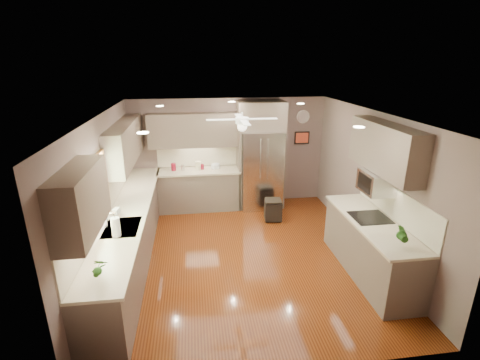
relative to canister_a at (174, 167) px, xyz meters
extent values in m
plane|color=#431A09|center=(1.28, -2.24, -1.02)|extent=(5.00, 5.00, 0.00)
plane|color=white|center=(1.28, -2.24, 1.48)|extent=(5.00, 5.00, 0.00)
plane|color=#695550|center=(1.28, 0.26, 0.23)|extent=(4.50, 0.00, 4.50)
plane|color=#695550|center=(1.28, -4.74, 0.23)|extent=(4.50, 0.00, 4.50)
plane|color=#695550|center=(-0.97, -2.24, 0.23)|extent=(0.00, 5.00, 5.00)
plane|color=#695550|center=(3.53, -2.24, 0.23)|extent=(0.00, 5.00, 5.00)
cylinder|color=maroon|center=(0.00, 0.00, 0.00)|extent=(0.13, 0.13, 0.17)
cylinder|color=silver|center=(0.21, -0.04, -0.01)|extent=(0.10, 0.10, 0.13)
cylinder|color=beige|center=(0.55, 0.00, 0.01)|extent=(0.15, 0.15, 0.20)
cylinder|color=maroon|center=(0.64, 0.00, -0.02)|extent=(0.10, 0.10, 0.12)
imported|color=white|center=(-0.80, -2.32, 0.01)|extent=(0.10, 0.10, 0.19)
imported|color=#225117|center=(-0.66, -4.05, 0.08)|extent=(0.17, 0.12, 0.31)
imported|color=#225117|center=(3.20, -3.79, 0.08)|extent=(0.20, 0.17, 0.31)
imported|color=beige|center=(0.95, -0.01, -0.05)|extent=(0.26, 0.26, 0.05)
cube|color=brown|center=(-0.67, -2.09, -0.57)|extent=(0.60, 4.70, 0.90)
cube|color=beige|center=(-0.65, -2.09, -0.10)|extent=(0.65, 4.70, 0.04)
cube|color=beige|center=(-0.96, -2.09, 0.18)|extent=(0.02, 4.70, 0.50)
cube|color=brown|center=(0.56, -0.04, -0.57)|extent=(1.85, 0.60, 0.90)
cube|color=beige|center=(0.56, -0.05, -0.10)|extent=(1.85, 0.65, 0.04)
cube|color=beige|center=(0.56, 0.25, 0.18)|extent=(1.85, 0.02, 0.50)
cube|color=brown|center=(-0.80, -3.84, 0.81)|extent=(0.33, 1.20, 0.75)
cube|color=brown|center=(-0.80, -0.94, 0.81)|extent=(0.33, 2.40, 0.75)
cube|color=brown|center=(0.56, 0.10, 0.81)|extent=(2.15, 0.33, 0.75)
cube|color=brown|center=(3.37, -2.79, 1.01)|extent=(0.33, 1.70, 0.75)
cube|color=#BFF2B2|center=(-0.95, -2.74, 0.53)|extent=(0.01, 1.00, 0.80)
cube|color=olive|center=(-0.93, -2.74, 0.96)|extent=(0.05, 1.12, 0.06)
cube|color=olive|center=(-0.93, -2.74, 0.10)|extent=(0.05, 1.12, 0.06)
cube|color=olive|center=(-0.93, -3.27, 0.53)|extent=(0.05, 0.06, 0.80)
cube|color=olive|center=(-0.93, -2.21, 0.53)|extent=(0.05, 0.06, 0.80)
cube|color=silver|center=(-0.65, -2.74, -0.09)|extent=(0.50, 0.70, 0.03)
cube|color=#262626|center=(-0.65, -2.74, -0.13)|extent=(0.44, 0.62, 0.05)
cylinder|color=silver|center=(-0.85, -2.74, 0.03)|extent=(0.02, 0.02, 0.24)
cylinder|color=silver|center=(-0.79, -2.74, 0.15)|extent=(0.16, 0.02, 0.02)
cube|color=silver|center=(1.98, -0.10, -0.11)|extent=(0.92, 0.72, 1.82)
cube|color=black|center=(1.98, -0.44, -0.36)|extent=(0.88, 0.02, 0.02)
cube|color=black|center=(1.98, -0.44, 0.23)|extent=(0.01, 0.02, 1.00)
cylinder|color=silver|center=(1.90, -0.48, 0.23)|extent=(0.02, 0.02, 0.90)
cylinder|color=silver|center=(2.06, -0.48, 0.23)|extent=(0.02, 0.02, 0.90)
cube|color=brown|center=(1.98, -0.04, 1.12)|extent=(1.04, 0.60, 0.63)
cube|color=brown|center=(1.48, -0.04, -0.11)|extent=(0.06, 0.60, 1.82)
cube|color=brown|center=(2.48, -0.04, -0.11)|extent=(0.06, 0.60, 1.82)
cube|color=brown|center=(3.21, -3.04, -0.57)|extent=(0.65, 2.20, 0.90)
cube|color=beige|center=(3.19, -3.04, -0.10)|extent=(0.70, 2.20, 0.04)
cube|color=beige|center=(3.52, -3.04, 0.18)|extent=(0.02, 2.20, 0.50)
cube|color=black|center=(3.19, -2.94, -0.08)|extent=(0.56, 0.52, 0.01)
cube|color=silver|center=(3.31, -2.79, 0.46)|extent=(0.42, 0.55, 0.34)
cube|color=black|center=(3.10, -2.79, 0.46)|extent=(0.02, 0.40, 0.26)
cylinder|color=white|center=(1.28, -1.94, 1.44)|extent=(0.03, 0.03, 0.08)
cylinder|color=white|center=(1.28, -1.94, 1.34)|extent=(0.22, 0.22, 0.10)
sphere|color=white|center=(1.28, -1.94, 1.24)|extent=(0.16, 0.16, 0.16)
cube|color=white|center=(1.63, -1.94, 1.36)|extent=(0.48, 0.11, 0.01)
cube|color=white|center=(1.28, -1.59, 1.36)|extent=(0.11, 0.48, 0.01)
cube|color=white|center=(0.93, -1.94, 1.36)|extent=(0.48, 0.11, 0.01)
cube|color=white|center=(1.28, -2.29, 1.36)|extent=(0.11, 0.48, 0.01)
cylinder|color=white|center=(-0.12, -0.94, 1.47)|extent=(0.14, 0.14, 0.01)
cylinder|color=white|center=(2.58, -0.94, 1.47)|extent=(0.14, 0.14, 0.01)
cylinder|color=white|center=(-0.12, -3.44, 1.47)|extent=(0.14, 0.14, 0.01)
cylinder|color=white|center=(2.58, -3.44, 1.47)|extent=(0.14, 0.14, 0.01)
cylinder|color=white|center=(1.28, -0.44, 1.47)|extent=(0.14, 0.14, 0.01)
cylinder|color=white|center=(3.03, 0.25, 1.03)|extent=(0.30, 0.03, 0.30)
cylinder|color=silver|center=(3.03, 0.23, 1.03)|extent=(0.29, 0.00, 0.29)
cube|color=black|center=(3.03, 0.24, 0.53)|extent=(0.36, 0.03, 0.30)
cube|color=#CA4528|center=(3.03, 0.23, 0.53)|extent=(0.30, 0.01, 0.24)
cube|color=black|center=(2.11, -0.90, -0.80)|extent=(0.39, 0.39, 0.40)
cube|color=black|center=(2.11, -0.90, -0.56)|extent=(0.37, 0.37, 0.03)
cylinder|color=white|center=(-0.67, -3.02, 0.06)|extent=(0.12, 0.12, 0.29)
cylinder|color=silver|center=(-0.67, -3.02, 0.07)|extent=(0.02, 0.02, 0.31)
camera|label=1|loc=(0.47, -7.61, 2.29)|focal=26.00mm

